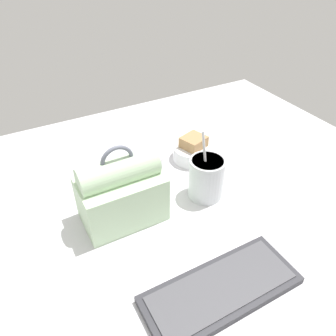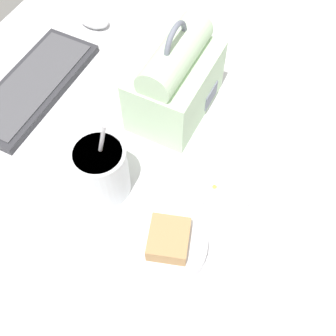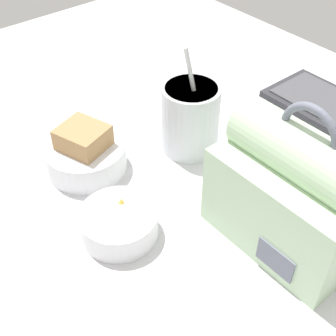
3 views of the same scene
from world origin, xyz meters
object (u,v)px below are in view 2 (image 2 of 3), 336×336
object	(u,v)px
soup_cup	(102,170)
bento_bowl_sandwich	(169,247)
keyboard	(33,86)
lunch_bag	(175,80)
computer_mouse	(94,20)
bento_bowl_snacks	(224,189)

from	to	relation	value
soup_cup	bento_bowl_sandwich	world-z (taller)	soup_cup
keyboard	lunch_bag	xyz separation A→B (cm)	(9.33, -30.29, 7.32)
keyboard	lunch_bag	size ratio (longest dim) A/B	1.52
keyboard	bento_bowl_sandwich	xyz separation A→B (cm)	(-20.70, -44.01, 2.00)
lunch_bag	bento_bowl_sandwich	distance (cm)	33.44
lunch_bag	bento_bowl_sandwich	world-z (taller)	lunch_bag
keyboard	computer_mouse	xyz separation A→B (cm)	(24.22, -0.71, 0.39)
keyboard	bento_bowl_snacks	bearing A→B (deg)	-96.88
lunch_bag	soup_cup	bearing A→B (deg)	172.79
keyboard	bento_bowl_sandwich	distance (cm)	48.67
keyboard	computer_mouse	world-z (taller)	computer_mouse
keyboard	soup_cup	xyz separation A→B (cm)	(-14.26, -27.30, 5.15)
soup_cup	bento_bowl_snacks	distance (cm)	22.68
bento_bowl_sandwich	computer_mouse	xyz separation A→B (cm)	(44.91, 43.30, -1.61)
bento_bowl_sandwich	keyboard	bearing A→B (deg)	64.81
computer_mouse	bento_bowl_snacks	bearing A→B (deg)	-122.42
bento_bowl_sandwich	bento_bowl_snacks	bearing A→B (deg)	-14.87
keyboard	soup_cup	size ratio (longest dim) A/B	1.69
lunch_bag	computer_mouse	bearing A→B (deg)	63.28
lunch_bag	computer_mouse	distance (cm)	33.83
soup_cup	bento_bowl_sandwich	bearing A→B (deg)	-111.08
lunch_bag	bento_bowl_sandwich	size ratio (longest dim) A/B	1.69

